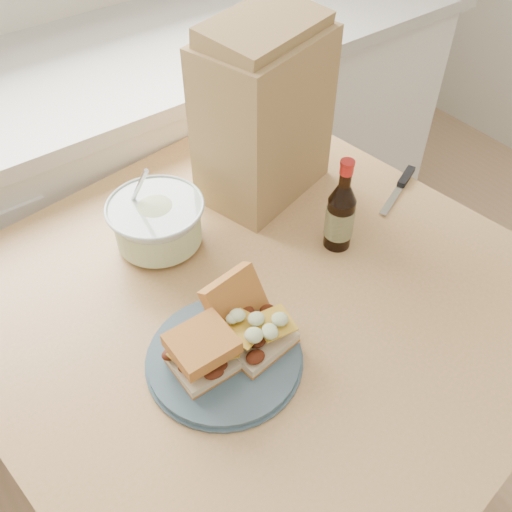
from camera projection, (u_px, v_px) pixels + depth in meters
cabinet_run at (104, 207)px, 1.80m from camera, size 2.50×0.64×0.94m
dining_table at (259, 333)px, 1.16m from camera, size 1.12×1.12×0.84m
plate at (224, 358)px, 0.96m from camera, size 0.26×0.26×0.02m
sandwich_left at (203, 352)px, 0.91m from camera, size 0.10×0.09×0.07m
sandwich_right at (249, 322)px, 0.96m from camera, size 0.12×0.17×0.09m
coleslaw_bowl at (158, 224)px, 1.13m from camera, size 0.19×0.19×0.19m
beer_bottle at (340, 215)px, 1.11m from camera, size 0.06×0.06×0.21m
knife at (403, 182)px, 1.30m from camera, size 0.18×0.09×0.01m
paper_bag at (264, 119)px, 1.17m from camera, size 0.30×0.24×0.35m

